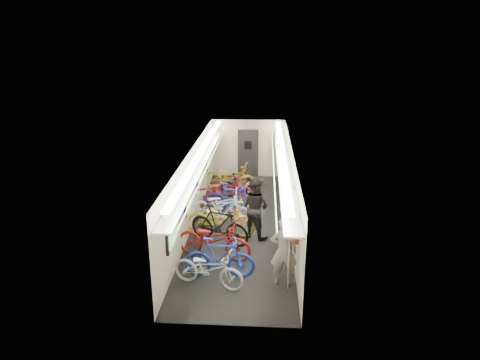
# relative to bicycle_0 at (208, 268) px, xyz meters

# --- Properties ---
(train_car_shell) EXTENTS (10.00, 10.00, 10.00)m
(train_car_shell) POSITION_rel_bicycle_0_xyz_m (0.20, 4.28, 1.20)
(train_car_shell) COLOR black
(train_car_shell) RESTS_ON ground
(bicycle_0) EXTENTS (1.86, 1.11, 0.92)m
(bicycle_0) POSITION_rel_bicycle_0_xyz_m (0.00, 0.00, 0.00)
(bicycle_0) COLOR silver
(bicycle_0) RESTS_ON ground
(bicycle_1) EXTENTS (1.76, 0.54, 1.05)m
(bicycle_1) POSITION_rel_bicycle_0_xyz_m (0.20, 0.41, 0.06)
(bicycle_1) COLOR #1D3AAE
(bicycle_1) RESTS_ON ground
(bicycle_2) EXTENTS (2.15, 1.19, 1.07)m
(bicycle_2) POSITION_rel_bicycle_0_xyz_m (-0.04, 1.35, 0.07)
(bicycle_2) COLOR maroon
(bicycle_2) RESTS_ON ground
(bicycle_3) EXTENTS (1.91, 1.25, 1.12)m
(bicycle_3) POSITION_rel_bicycle_0_xyz_m (0.01, 2.25, 0.10)
(bicycle_3) COLOR black
(bicycle_3) RESTS_ON ground
(bicycle_4) EXTENTS (2.11, 0.88, 1.08)m
(bicycle_4) POSITION_rel_bicycle_0_xyz_m (0.02, 2.71, 0.08)
(bicycle_4) COLOR gold
(bicycle_4) RESTS_ON ground
(bicycle_5) EXTENTS (1.63, 0.76, 0.94)m
(bicycle_5) POSITION_rel_bicycle_0_xyz_m (0.06, 3.42, 0.01)
(bicycle_5) COLOR silver
(bicycle_5) RESTS_ON ground
(bicycle_6) EXTENTS (1.96, 0.76, 1.01)m
(bicycle_6) POSITION_rel_bicycle_0_xyz_m (-0.13, 3.88, 0.05)
(bicycle_6) COLOR silver
(bicycle_6) RESTS_ON ground
(bicycle_7) EXTENTS (1.93, 0.97, 1.12)m
(bicycle_7) POSITION_rel_bicycle_0_xyz_m (0.24, 4.25, 0.10)
(bicycle_7) COLOR #1D1EAE
(bicycle_7) RESTS_ON ground
(bicycle_8) EXTENTS (2.14, 1.23, 1.06)m
(bicycle_8) POSITION_rel_bicycle_0_xyz_m (-0.16, 5.16, 0.07)
(bicycle_8) COLOR maroon
(bicycle_8) RESTS_ON ground
(bicycle_9) EXTENTS (1.63, 0.84, 0.94)m
(bicycle_9) POSITION_rel_bicycle_0_xyz_m (0.42, 5.82, 0.01)
(bicycle_9) COLOR black
(bicycle_9) RESTS_ON ground
(bicycle_10) EXTENTS (2.21, 1.28, 1.10)m
(bicycle_10) POSITION_rel_bicycle_0_xyz_m (-0.02, 6.66, 0.09)
(bicycle_10) COLOR orange
(bicycle_10) RESTS_ON ground
(passenger_near) EXTENTS (0.65, 0.45, 1.73)m
(passenger_near) POSITION_rel_bicycle_0_xyz_m (1.74, 0.18, 0.40)
(passenger_near) COLOR gray
(passenger_near) RESTS_ON ground
(passenger_mid) EXTENTS (1.12, 1.06, 1.82)m
(passenger_mid) POSITION_rel_bicycle_0_xyz_m (1.01, 2.73, 0.45)
(passenger_mid) COLOR black
(passenger_mid) RESTS_ON ground
(backpack) EXTENTS (0.28, 0.18, 0.38)m
(backpack) POSITION_rel_bicycle_0_xyz_m (2.11, 0.15, 0.82)
(backpack) COLOR #A91610
(backpack) RESTS_ON passenger_near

